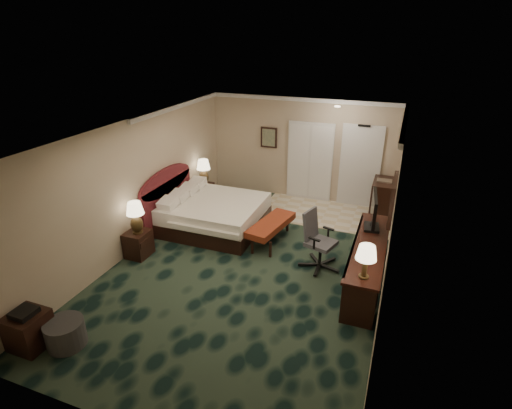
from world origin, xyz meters
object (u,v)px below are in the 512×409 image
at_px(minibar, 382,199).
at_px(ottoman, 65,333).
at_px(nightstand_near, 138,244).
at_px(desk, 367,263).
at_px(bed, 215,215).
at_px(tv, 373,212).
at_px(nightstand_far, 204,194).
at_px(side_table, 29,330).
at_px(lamp_near, 136,218).
at_px(bed_bench, 271,232).
at_px(lamp_far, 204,172).
at_px(desk_chair, 321,241).

bearing_deg(minibar, ottoman, -122.70).
xyz_separation_m(nightstand_near, desk, (4.46, 0.70, 0.12)).
distance_m(bed, tv, 3.60).
distance_m(nightstand_near, nightstand_far, 2.88).
relative_size(ottoman, side_table, 1.02).
relative_size(nightstand_near, lamp_near, 0.82).
xyz_separation_m(nightstand_far, bed_bench, (2.34, -1.38, -0.02)).
bearing_deg(bed_bench, nightstand_near, -136.70).
relative_size(bed_bench, desk, 0.53).
bearing_deg(bed_bench, tv, 6.58).
xyz_separation_m(desk, tv, (-0.04, 0.66, 0.73)).
bearing_deg(tv, lamp_near, -169.48).
bearing_deg(lamp_far, lamp_near, -89.69).
distance_m(ottoman, desk, 5.07).
distance_m(bed, minibar, 4.06).
height_order(bed, desk_chair, desk_chair).
xyz_separation_m(lamp_far, desk_chair, (3.54, -2.02, -0.29)).
bearing_deg(bed, lamp_near, -117.85).
height_order(nightstand_near, nightstand_far, nightstand_near).
bearing_deg(bed, desk, -15.52).
height_order(bed_bench, ottoman, bed_bench).
xyz_separation_m(ottoman, side_table, (-0.47, -0.19, 0.07)).
bearing_deg(tv, side_table, -143.83).
bearing_deg(lamp_near, ottoman, -78.82).
distance_m(bed, bed_bench, 1.44).
height_order(nightstand_far, tv, tv).
distance_m(bed_bench, side_table, 4.78).
relative_size(side_table, desk_chair, 0.48).
bearing_deg(bed_bench, desk_chair, -16.33).
height_order(bed_bench, side_table, side_table).
bearing_deg(nightstand_far, desk, -26.08).
xyz_separation_m(lamp_near, desk_chair, (3.53, 0.89, -0.29)).
bearing_deg(side_table, tv, 42.88).
relative_size(nightstand_far, lamp_far, 0.79).
bearing_deg(desk_chair, nightstand_far, 167.91).
xyz_separation_m(nightstand_far, desk, (4.46, -2.18, 0.12)).
bearing_deg(ottoman, minibar, 57.30).
bearing_deg(nightstand_near, bed_bench, 32.72).
relative_size(bed, side_table, 3.82).
height_order(desk, desk_chair, desk_chair).
bearing_deg(lamp_near, minibar, 39.37).
xyz_separation_m(lamp_near, side_table, (0.02, -2.69, -0.59)).
bearing_deg(nightstand_near, nightstand_far, 90.07).
bearing_deg(tv, lamp_far, 153.96).
xyz_separation_m(nightstand_far, side_table, (0.05, -5.58, 0.01)).
distance_m(ottoman, tv, 5.56).
bearing_deg(lamp_far, minibar, 9.39).
relative_size(nightstand_far, minibar, 0.56).
xyz_separation_m(bed, minibar, (3.55, 1.96, 0.14)).
bearing_deg(ottoman, side_table, -157.91).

